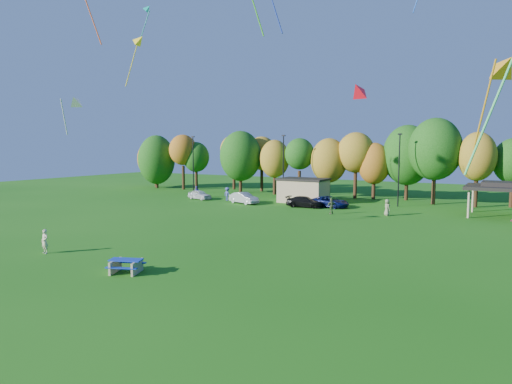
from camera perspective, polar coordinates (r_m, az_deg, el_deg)
The scene contains 20 objects.
ground at distance 24.39m, azimuth -9.62°, elevation -12.41°, with size 160.00×160.00×0.00m, color #19600F.
tree_line at distance 65.28m, azimuth 15.93°, elevation 4.13°, with size 93.57×10.55×11.15m.
lamp_posts at distance 59.26m, azimuth 17.44°, elevation 2.95°, with size 64.50×0.25×9.09m.
utility_building at distance 61.36m, azimuth 5.93°, elevation 0.22°, with size 6.30×4.30×3.25m.
pavilion at distance 54.97m, azimuth 28.98°, elevation 0.53°, with size 8.20×6.20×3.77m.
picnic_table at distance 28.68m, azimuth -15.93°, elevation -8.76°, with size 2.37×2.18×0.83m.
kite_flyer at distance 35.61m, azimuth -24.90°, elevation -5.62°, with size 0.63×0.41×1.73m, color beige.
car_a at distance 65.11m, azimuth -7.06°, elevation -0.34°, with size 1.55×3.86×1.32m, color white.
car_b at distance 59.92m, azimuth -1.54°, elevation -0.75°, with size 1.56×4.47×1.47m, color #AFAFB5.
car_c at distance 57.02m, azimuth 9.21°, elevation -1.22°, with size 2.25×4.88×1.36m, color #0D1650.
car_d at distance 56.61m, azimuth 6.13°, elevation -1.23°, with size 1.89×4.65×1.35m, color black.
far_person_0 at distance 63.13m, azimuth -3.60°, elevation -0.25°, with size 1.20×0.69×1.86m, color #444D96.
far_person_1 at distance 51.48m, azimuth 16.06°, elevation -1.87°, with size 0.88×0.58×1.81m, color gray.
far_person_2 at distance 51.35m, azimuth 9.41°, elevation -1.75°, with size 1.05×0.44×1.79m, color #5E6E43.
far_person_3 at distance 67.37m, azimuth -7.42°, elevation 0.03°, with size 0.82×0.64×1.70m, color #584EAC.
kite_3 at distance 57.67m, azimuth -13.42°, elevation 21.31°, with size 2.46×1.55×4.27m.
kite_7 at distance 29.05m, azimuth 28.66°, elevation 13.61°, with size 2.57×3.27×5.63m.
kite_12 at distance 40.53m, azimuth -21.69°, elevation 10.53°, with size 1.73×2.20×3.53m.
kite_14 at distance 51.59m, azimuth -14.41°, elevation 17.83°, with size 3.26×1.50×5.42m.
kite_15 at distance 27.36m, azimuth 12.69°, elevation 12.34°, with size 1.30×1.56×1.38m.
Camera 1 is at (14.85, -17.79, 7.60)m, focal length 32.00 mm.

